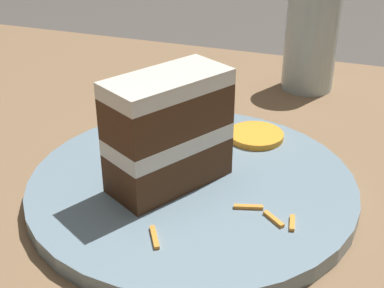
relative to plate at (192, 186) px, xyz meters
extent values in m
plane|color=#4C4742|center=(0.03, 0.04, -0.05)|extent=(6.00, 6.00, 0.00)
cube|color=#846647|center=(0.03, 0.04, -0.03)|extent=(1.21, 0.91, 0.04)
cylinder|color=gray|center=(0.00, 0.00, 0.00)|extent=(0.30, 0.30, 0.02)
cube|color=#4C2D19|center=(0.02, 0.01, 0.03)|extent=(0.10, 0.12, 0.04)
cube|color=white|center=(0.02, 0.01, 0.05)|extent=(0.10, 0.12, 0.02)
cube|color=#4C2D19|center=(0.02, 0.01, 0.08)|extent=(0.10, 0.12, 0.04)
cube|color=white|center=(0.02, 0.01, 0.10)|extent=(0.10, 0.12, 0.01)
ellipsoid|color=white|center=(0.08, -0.07, 0.04)|extent=(0.06, 0.05, 0.06)
cylinder|color=orange|center=(-0.04, -0.10, 0.01)|extent=(0.06, 0.06, 0.01)
cube|color=orange|center=(-0.08, 0.04, 0.01)|extent=(0.02, 0.02, 0.00)
cube|color=orange|center=(-0.06, 0.03, 0.01)|extent=(0.02, 0.01, 0.00)
cube|color=orange|center=(0.00, 0.09, 0.01)|extent=(0.02, 0.02, 0.00)
cube|color=orange|center=(-0.10, 0.04, 0.01)|extent=(0.01, 0.02, 0.00)
cylinder|color=silver|center=(-0.06, -0.30, 0.06)|extent=(0.07, 0.07, 0.13)
cylinder|color=silver|center=(-0.06, -0.30, 0.01)|extent=(0.06, 0.06, 0.04)
camera|label=1|loc=(-0.14, 0.39, 0.26)|focal=50.00mm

